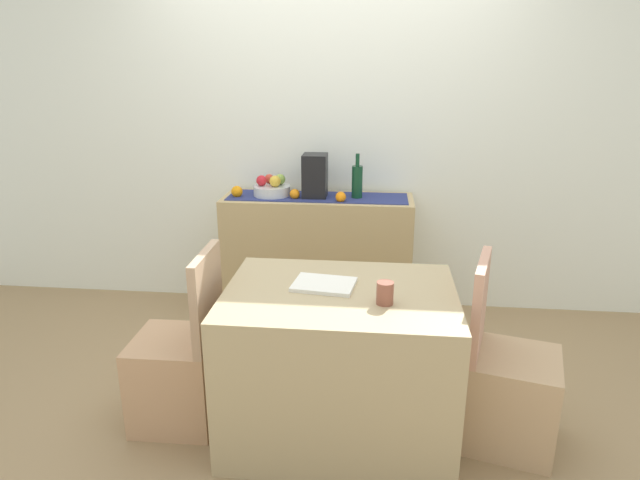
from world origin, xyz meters
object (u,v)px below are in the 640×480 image
at_px(dining_table, 339,362).
at_px(chair_near_window, 180,372).
at_px(wine_bottle, 357,181).
at_px(open_book, 324,284).
at_px(coffee_cup, 385,293).
at_px(chair_by_corner, 508,391).
at_px(coffee_maker, 315,176).
at_px(fruit_bowl, 272,191).
at_px(sideboard_console, 318,257).

bearing_deg(dining_table, chair_near_window, 179.98).
bearing_deg(wine_bottle, open_book, -94.34).
height_order(open_book, coffee_cup, coffee_cup).
height_order(dining_table, chair_by_corner, chair_by_corner).
distance_m(coffee_maker, chair_by_corner, 1.84).
height_order(coffee_maker, dining_table, coffee_maker).
bearing_deg(fruit_bowl, sideboard_console, 0.00).
relative_size(fruit_bowl, wine_bottle, 0.83).
bearing_deg(fruit_bowl, open_book, -69.17).
bearing_deg(coffee_cup, wine_bottle, 97.26).
bearing_deg(coffee_maker, sideboard_console, 0.00).
relative_size(coffee_cup, chair_by_corner, 0.11).
bearing_deg(dining_table, chair_by_corner, 0.30).
xyz_separation_m(sideboard_console, chair_near_window, (-0.54, -1.31, -0.16)).
bearing_deg(sideboard_console, wine_bottle, 0.00).
xyz_separation_m(sideboard_console, coffee_cup, (0.45, -1.43, 0.36)).
relative_size(coffee_maker, open_book, 1.04).
relative_size(wine_bottle, chair_near_window, 0.33).
bearing_deg(sideboard_console, coffee_maker, 180.00).
height_order(fruit_bowl, chair_by_corner, fruit_bowl).
bearing_deg(chair_near_window, coffee_cup, -6.85).
bearing_deg(chair_by_corner, chair_near_window, -179.86).
relative_size(wine_bottle, coffee_cup, 3.01).
xyz_separation_m(wine_bottle, chair_near_window, (-0.81, -1.31, -0.71)).
height_order(dining_table, coffee_cup, coffee_cup).
distance_m(sideboard_console, dining_table, 1.34).
bearing_deg(sideboard_console, dining_table, -79.33).
bearing_deg(chair_by_corner, sideboard_console, 128.45).
xyz_separation_m(coffee_maker, chair_by_corner, (1.06, -1.31, -0.73)).
height_order(wine_bottle, coffee_maker, wine_bottle).
bearing_deg(chair_near_window, dining_table, -0.02).
bearing_deg(sideboard_console, chair_by_corner, -51.55).
xyz_separation_m(sideboard_console, wine_bottle, (0.27, 0.00, 0.54)).
distance_m(sideboard_console, open_book, 1.32).
relative_size(wine_bottle, dining_table, 0.28).
height_order(sideboard_console, chair_by_corner, chair_by_corner).
xyz_separation_m(sideboard_console, dining_table, (0.25, -1.31, -0.06)).
bearing_deg(chair_near_window, chair_by_corner, 0.14).
relative_size(sideboard_console, coffee_cup, 12.90).
xyz_separation_m(wine_bottle, coffee_cup, (0.18, -1.43, -0.18)).
height_order(fruit_bowl, chair_near_window, fruit_bowl).
bearing_deg(chair_near_window, wine_bottle, 58.35).
xyz_separation_m(fruit_bowl, coffee_cup, (0.76, -1.43, -0.10)).
distance_m(wine_bottle, coffee_maker, 0.28).
height_order(open_book, chair_by_corner, chair_by_corner).
relative_size(dining_table, coffee_cup, 10.58).
distance_m(coffee_cup, chair_by_corner, 0.80).
relative_size(wine_bottle, open_book, 1.07).
bearing_deg(wine_bottle, chair_near_window, -121.65).
height_order(sideboard_console, open_book, sideboard_console).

